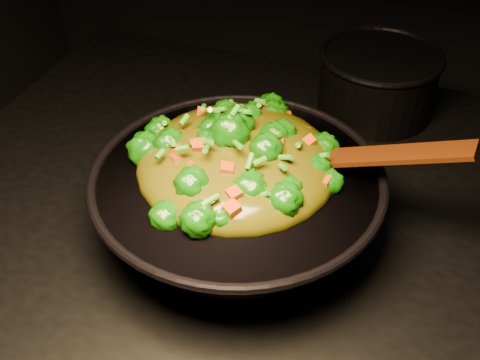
% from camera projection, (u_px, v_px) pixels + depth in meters
% --- Properties ---
extents(wok, '(0.42, 0.42, 0.11)m').
position_uv_depth(wok, '(238.00, 206.00, 0.88)').
color(wok, black).
rests_on(wok, stovetop).
extents(stir_fry, '(0.38, 0.38, 0.10)m').
position_uv_depth(stir_fry, '(237.00, 139.00, 0.83)').
color(stir_fry, '#125B06').
rests_on(stir_fry, wok).
extents(spatula, '(0.25, 0.06, 0.11)m').
position_uv_depth(spatula, '(373.00, 156.00, 0.81)').
color(spatula, '#371604').
rests_on(spatula, wok).
extents(back_pot, '(0.24, 0.24, 0.13)m').
position_uv_depth(back_pot, '(377.00, 82.00, 1.14)').
color(back_pot, black).
rests_on(back_pot, stovetop).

